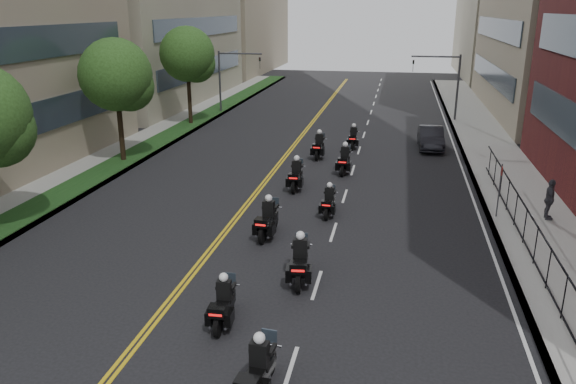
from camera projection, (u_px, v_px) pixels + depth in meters
name	position (u px, v px, depth m)	size (l,w,h in m)	color
sidewalk_right	(506.00, 177.00, 32.18)	(4.00, 90.00, 0.15)	gray
sidewalk_left	(120.00, 157.00, 36.58)	(4.00, 90.00, 0.15)	gray
grass_strip	(131.00, 156.00, 36.40)	(2.00, 90.00, 0.04)	#143513
iron_fence	(542.00, 256.00, 19.99)	(0.05, 28.00, 1.50)	black
street_trees	(69.00, 93.00, 28.86)	(4.40, 38.40, 7.98)	black
traffic_signal_right	(447.00, 77.00, 47.33)	(4.09, 0.20, 5.60)	#3F3F44
traffic_signal_left	(230.00, 73.00, 50.83)	(4.09, 0.20, 5.60)	#3F3F44
motorcycle_1	(258.00, 373.00, 13.93)	(0.66, 2.39, 1.77)	black
motorcycle_2	(223.00, 305.00, 17.22)	(0.55, 2.26, 1.67)	black
motorcycle_3	(300.00, 263.00, 19.84)	(0.73, 2.55, 1.88)	black
motorcycle_4	(268.00, 221.00, 23.79)	(0.64, 2.51, 1.85)	black
motorcycle_5	(329.00, 203.00, 26.31)	(0.50, 2.15, 1.58)	black
motorcycle_6	(296.00, 176.00, 30.05)	(0.58, 2.49, 1.84)	black
motorcycle_7	(345.00, 161.00, 33.02)	(0.59, 2.51, 1.85)	black
motorcycle_8	(319.00, 147.00, 36.36)	(0.58, 2.50, 1.85)	black
motorcycle_9	(353.00, 138.00, 38.93)	(0.53, 2.31, 1.71)	black
parked_sedan	(431.00, 138.00, 38.80)	(1.59, 4.55, 1.50)	black
pedestrian_c	(550.00, 199.00, 25.32)	(1.10, 0.46, 1.88)	#3F3E45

